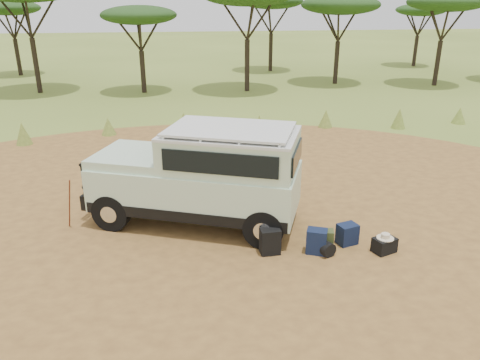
{
  "coord_description": "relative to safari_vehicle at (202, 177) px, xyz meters",
  "views": [
    {
      "loc": [
        -0.39,
        -9.58,
        5.17
      ],
      "look_at": [
        1.14,
        0.96,
        1.0
      ],
      "focal_mm": 35.0,
      "sensor_mm": 36.0,
      "label": 1
    }
  ],
  "objects": [
    {
      "name": "duffel_navy",
      "position": [
        3.1,
        -1.55,
        -0.94
      ],
      "size": [
        0.5,
        0.43,
        0.48
      ],
      "primitive_type": "cube",
      "rotation": [
        0.0,
        0.0,
        0.29
      ],
      "color": "#131C3E",
      "rests_on": "ground"
    },
    {
      "name": "hard_case",
      "position": [
        3.77,
        -2.02,
        -1.01
      ],
      "size": [
        0.56,
        0.48,
        0.34
      ],
      "primitive_type": "cube",
      "rotation": [
        0.0,
        0.0,
        0.35
      ],
      "color": "black",
      "rests_on": "ground"
    },
    {
      "name": "acacia_treeline",
      "position": [
        0.54,
        19.01,
        3.69
      ],
      "size": [
        46.7,
        13.2,
        6.26
      ],
      "color": "#2D2119",
      "rests_on": "ground"
    },
    {
      "name": "backpack_black",
      "position": [
        1.31,
        -1.71,
        -0.89
      ],
      "size": [
        0.44,
        0.33,
        0.58
      ],
      "primitive_type": "cube",
      "rotation": [
        0.0,
        0.0,
        0.05
      ],
      "color": "black",
      "rests_on": "ground"
    },
    {
      "name": "ground",
      "position": [
        -0.21,
        -0.8,
        -1.18
      ],
      "size": [
        140.0,
        140.0,
        0.0
      ],
      "primitive_type": "plane",
      "color": "olive",
      "rests_on": "ground"
    },
    {
      "name": "backpack_olive",
      "position": [
        2.5,
        -1.78,
        -0.93
      ],
      "size": [
        0.41,
        0.34,
        0.5
      ],
      "primitive_type": "cube",
      "rotation": [
        0.0,
        0.0,
        -0.25
      ],
      "color": "#374821",
      "rests_on": "ground"
    },
    {
      "name": "walking_staff",
      "position": [
        -3.13,
        0.1,
        -0.53
      ],
      "size": [
        0.26,
        0.32,
        1.3
      ],
      "primitive_type": "cylinder",
      "rotation": [
        0.26,
        0.0,
        0.67
      ],
      "color": "maroon",
      "rests_on": "ground"
    },
    {
      "name": "stuff_sack",
      "position": [
        2.47,
        -1.95,
        -1.02
      ],
      "size": [
        0.43,
        0.43,
        0.32
      ],
      "primitive_type": "cylinder",
      "rotation": [
        1.57,
        0.0,
        0.42
      ],
      "color": "black",
      "rests_on": "ground"
    },
    {
      "name": "grass_fringe",
      "position": [
        -0.1,
        7.87,
        -0.77
      ],
      "size": [
        36.6,
        1.6,
        0.9
      ],
      "color": "olive",
      "rests_on": "ground"
    },
    {
      "name": "backpack_navy",
      "position": [
        2.3,
        -1.84,
        -0.9
      ],
      "size": [
        0.51,
        0.45,
        0.56
      ],
      "primitive_type": "cube",
      "rotation": [
        0.0,
        0.0,
        -0.4
      ],
      "color": "#131C3E",
      "rests_on": "ground"
    },
    {
      "name": "safari_hat",
      "position": [
        3.77,
        -2.02,
        -0.8
      ],
      "size": [
        0.37,
        0.37,
        0.11
      ],
      "color": "beige",
      "rests_on": "hard_case"
    },
    {
      "name": "safari_vehicle",
      "position": [
        0.0,
        0.0,
        0.0
      ],
      "size": [
        5.34,
        3.65,
        2.44
      ],
      "rotation": [
        0.0,
        0.0,
        -0.38
      ],
      "color": "beige",
      "rests_on": "ground"
    },
    {
      "name": "dirt_clearing",
      "position": [
        -0.21,
        -0.8,
        -1.17
      ],
      "size": [
        23.0,
        23.0,
        0.01
      ],
      "primitive_type": "cylinder",
      "color": "olive",
      "rests_on": "ground"
    }
  ]
}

